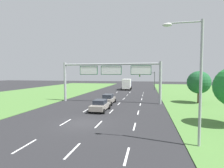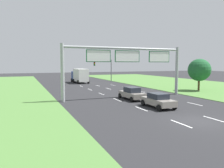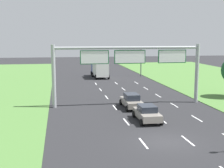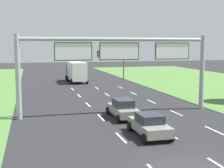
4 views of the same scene
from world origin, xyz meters
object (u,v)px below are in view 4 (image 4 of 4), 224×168
Objects in this scene: car_near_red at (123,108)px; sign_gantry at (119,58)px; box_truck at (76,71)px; traffic_light_mast at (113,58)px; car_lead_silver at (149,125)px.

sign_gantry is (0.14, 1.62, 4.18)m from car_near_red.
box_truck is at bearing 90.52° from sign_gantry.
box_truck reaches higher than car_near_red.
box_truck is at bearing -174.32° from traffic_light_mast.
car_lead_silver is at bearing -89.61° from sign_gantry.
car_near_red is 0.60× the size of box_truck.
sign_gantry is at bearing 90.97° from car_lead_silver.
traffic_light_mast reaches higher than car_near_red.
sign_gantry is at bearing -103.76° from traffic_light_mast.
car_lead_silver is (0.19, -5.57, -0.03)m from car_near_red.
car_near_red is 27.99m from traffic_light_mast.
sign_gantry is at bearing -91.21° from box_truck.
traffic_light_mast is (6.37, 27.08, 3.07)m from car_near_red.
box_truck is 0.43× the size of sign_gantry.
traffic_light_mast reaches higher than box_truck.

